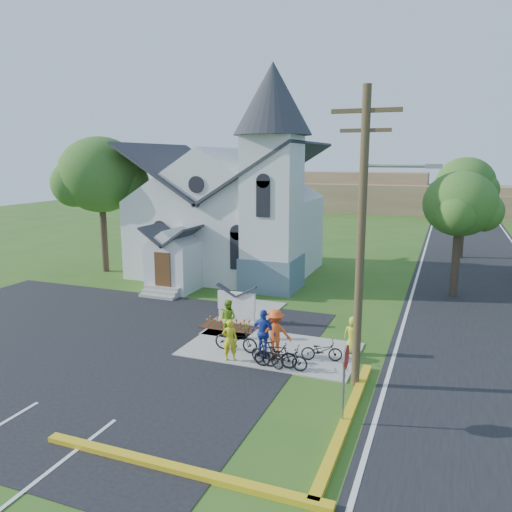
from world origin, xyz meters
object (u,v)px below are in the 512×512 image
at_px(bike_1, 267,354).
at_px(cyclist_4, 353,335).
at_px(cyclist_3, 275,333).
at_px(bike_4, 322,350).
at_px(cyclist_1, 228,318).
at_px(utility_pole, 363,231).
at_px(bike_3, 276,355).
at_px(cyclist_0, 230,340).
at_px(cyclist_2, 264,333).
at_px(stop_sign, 345,368).
at_px(church_sign, 236,302).
at_px(bike_2, 285,357).
at_px(bike_0, 236,339).

distance_m(bike_1, cyclist_4, 3.68).
xyz_separation_m(bike_1, cyclist_3, (-0.05, 1.06, 0.49)).
bearing_deg(bike_1, bike_4, -35.06).
xyz_separation_m(cyclist_1, bike_4, (4.46, -1.11, -0.43)).
xyz_separation_m(utility_pole, cyclist_3, (-3.46, 1.36, -4.40)).
xyz_separation_m(bike_3, bike_4, (1.45, 1.25, -0.08)).
bearing_deg(bike_1, cyclist_3, 22.54).
height_order(cyclist_3, cyclist_4, cyclist_3).
relative_size(cyclist_0, cyclist_4, 1.08).
relative_size(cyclist_2, bike_4, 1.18).
relative_size(utility_pole, bike_1, 6.41).
bearing_deg(cyclist_4, bike_4, 52.44).
bearing_deg(cyclist_2, cyclist_3, -157.26).
height_order(stop_sign, cyclist_4, stop_sign).
distance_m(cyclist_1, bike_3, 3.84).
distance_m(stop_sign, cyclist_2, 5.68).
xyz_separation_m(cyclist_0, bike_4, (3.33, 1.22, -0.41)).
bearing_deg(cyclist_0, church_sign, -94.79).
bearing_deg(cyclist_1, church_sign, -73.58).
bearing_deg(stop_sign, cyclist_3, 131.00).
distance_m(utility_pole, bike_2, 5.61).
relative_size(bike_1, cyclist_4, 1.02).
bearing_deg(utility_pole, church_sign, 144.40).
height_order(cyclist_0, cyclist_4, cyclist_0).
distance_m(church_sign, cyclist_0, 4.66).
xyz_separation_m(utility_pole, cyclist_0, (-4.96, 0.33, -4.53)).
relative_size(utility_pole, cyclist_2, 5.38).
distance_m(stop_sign, cyclist_4, 5.56).
distance_m(bike_0, bike_1, 1.95).
distance_m(cyclist_1, bike_1, 3.60).
bearing_deg(cyclist_4, church_sign, -16.63).
xyz_separation_m(church_sign, cyclist_3, (3.10, -3.34, -0.02)).
distance_m(cyclist_2, cyclist_4, 3.57).
xyz_separation_m(cyclist_0, bike_2, (2.23, -0.03, -0.36)).
distance_m(cyclist_0, bike_2, 2.26).
distance_m(cyclist_2, bike_4, 2.35).
xyz_separation_m(church_sign, cyclist_1, (0.47, -2.04, -0.14)).
distance_m(bike_2, bike_3, 0.36).
distance_m(stop_sign, bike_1, 4.76).
relative_size(cyclist_1, bike_4, 1.07).
bearing_deg(cyclist_1, bike_4, 169.57).
distance_m(utility_pole, cyclist_2, 6.04).
bearing_deg(cyclist_0, utility_pole, 151.26).
xyz_separation_m(bike_1, cyclist_2, (-0.50, 0.96, 0.46)).
relative_size(bike_0, cyclist_1, 1.11).
height_order(church_sign, utility_pole, utility_pole).
distance_m(bike_1, cyclist_2, 1.18).
xyz_separation_m(cyclist_2, bike_4, (2.28, 0.28, -0.52)).
bearing_deg(church_sign, bike_2, -48.92).
bearing_deg(bike_3, church_sign, 30.86).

